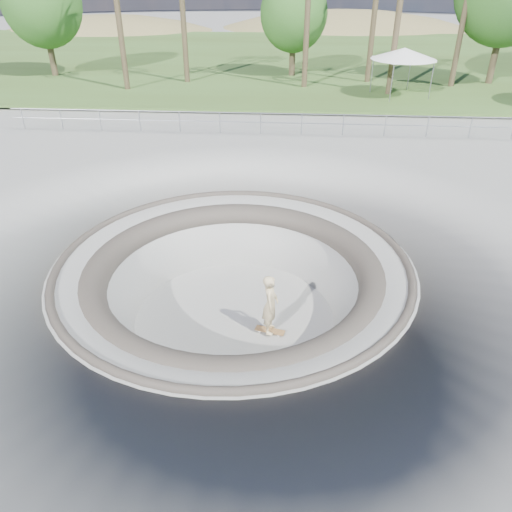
% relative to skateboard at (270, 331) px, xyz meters
% --- Properties ---
extents(ground, '(180.00, 180.00, 0.00)m').
position_rel_skateboard_xyz_m(ground, '(-1.12, 0.73, 1.83)').
color(ground, gray).
rests_on(ground, ground).
extents(skate_bowl, '(14.00, 14.00, 4.10)m').
position_rel_skateboard_xyz_m(skate_bowl, '(-1.12, 0.73, -0.00)').
color(skate_bowl, gray).
rests_on(skate_bowl, ground).
extents(grass_strip, '(180.00, 36.00, 0.12)m').
position_rel_skateboard_xyz_m(grass_strip, '(-1.12, 34.73, 2.05)').
color(grass_strip, '#3B5321').
rests_on(grass_strip, ground).
extents(distant_hills, '(103.20, 45.00, 28.60)m').
position_rel_skateboard_xyz_m(distant_hills, '(2.66, 57.91, -5.19)').
color(distant_hills, olive).
rests_on(distant_hills, ground).
extents(safety_railing, '(25.00, 0.06, 1.03)m').
position_rel_skateboard_xyz_m(safety_railing, '(-1.12, 12.73, 2.52)').
color(safety_railing, '#92959A').
rests_on(safety_railing, ground).
extents(skateboard, '(0.91, 0.45, 0.09)m').
position_rel_skateboard_xyz_m(skateboard, '(0.00, 0.00, 0.00)').
color(skateboard, olive).
rests_on(skateboard, ground).
extents(skater, '(0.48, 0.70, 1.86)m').
position_rel_skateboard_xyz_m(skater, '(0.00, 0.00, 0.95)').
color(skater, '#D0B886').
rests_on(skater, skateboard).
extents(canopy_white, '(5.23, 5.23, 2.79)m').
position_rel_skateboard_xyz_m(canopy_white, '(6.95, 20.93, 4.55)').
color(canopy_white, '#92959A').
rests_on(canopy_white, ground).
extents(bushy_tree_left, '(5.45, 4.95, 7.86)m').
position_rel_skateboard_xyz_m(bushy_tree_left, '(-17.07, 25.69, 6.87)').
color(bushy_tree_left, brown).
rests_on(bushy_tree_left, ground).
extents(bushy_tree_mid, '(4.67, 4.24, 6.74)m').
position_rel_skateboard_xyz_m(bushy_tree_mid, '(0.25, 26.99, 6.17)').
color(bushy_tree_mid, brown).
rests_on(bushy_tree_mid, ground).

